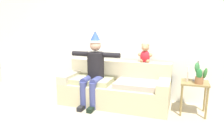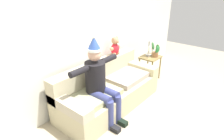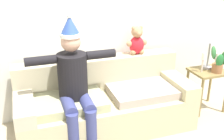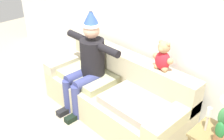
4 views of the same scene
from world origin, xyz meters
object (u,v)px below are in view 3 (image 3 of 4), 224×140
Objects in this scene: table_lamp at (211,37)px; candle_short at (216,59)px; couch at (105,103)px; person_seated at (74,81)px; side_table at (208,78)px; potted_plant at (218,62)px; teddy_bear at (137,42)px; candle_tall at (203,60)px.

table_lamp reaches higher than candle_short.
couch is 1.44× the size of person_seated.
side_table is 1.04× the size of table_lamp.
person_seated is 1.96m from table_lamp.
potted_plant is at bearing -78.44° from table_lamp.
person_seated reaches higher than teddy_bear.
couch is 0.61m from person_seated.
teddy_bear is 1.16m from candle_short.
potted_plant reaches higher than couch.
teddy_bear reaches higher than candle_tall.
teddy_bear is (0.94, 0.43, 0.26)m from person_seated.
candle_tall reaches higher than side_table.
teddy_bear is at bearing 165.75° from candle_short.
potted_plant is (1.56, -0.14, 0.42)m from couch.
candle_tall is (1.36, -0.08, 0.45)m from couch.
candle_tall is at bearing -147.78° from table_lamp.
couch is at bearing -154.01° from teddy_bear.
potted_plant reaches higher than side_table.
teddy_bear reaches higher than couch.
table_lamp reaches higher than candle_tall.
teddy_bear is (0.54, 0.26, 0.69)m from couch.
teddy_bear is at bearing 25.99° from couch.
teddy_bear is 1.37× the size of candle_tall.
person_seated reaches higher than potted_plant.
couch is at bearing 179.47° from candle_short.
side_table is 0.33m from candle_tall.
person_seated is at bearing -179.32° from potted_plant.
potted_plant is 1.61× the size of candle_short.
couch is 1.68m from candle_short.
couch is at bearing 22.52° from person_seated.
teddy_bear reaches higher than potted_plant.
side_table is 1.64× the size of potted_plant.
person_seated reaches higher than table_lamp.
teddy_bear reaches higher than candle_short.
potted_plant is 1.30× the size of candle_tall.
table_lamp is at bearing 0.98° from couch.
side_table is 0.29m from potted_plant.
person_seated is 5.38× the size of candle_tall.
couch is at bearing 176.84° from candle_tall.
table_lamp is (1.92, 0.19, 0.30)m from person_seated.
person_seated is 4.13× the size of potted_plant.
person_seated is 3.94× the size of teddy_bear.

